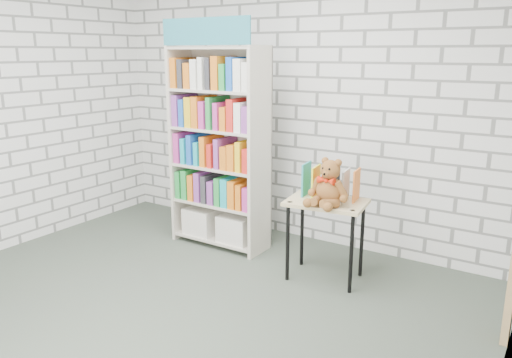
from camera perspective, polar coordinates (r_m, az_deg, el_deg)
The scene contains 6 objects.
ground at distance 4.02m, azimuth -10.02°, elevation -14.67°, with size 4.50×4.50×0.00m, color #3E483C.
room_shell at distance 3.52m, azimuth -11.29°, elevation 11.64°, with size 4.52×4.02×2.81m.
bookshelf at distance 4.97m, azimuth -4.19°, elevation 3.69°, with size 1.00×0.39×2.24m.
display_table at distance 4.30m, azimuth 8.02°, elevation -3.74°, with size 0.71×0.54×0.71m.
table_books at distance 4.33m, azimuth 8.56°, elevation -0.37°, with size 0.48×0.26×0.27m.
teddy_bear at distance 4.12m, azimuth 8.30°, elevation -0.85°, with size 0.36×0.34×0.39m.
Camera 1 is at (2.45, -2.53, 1.93)m, focal length 35.00 mm.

